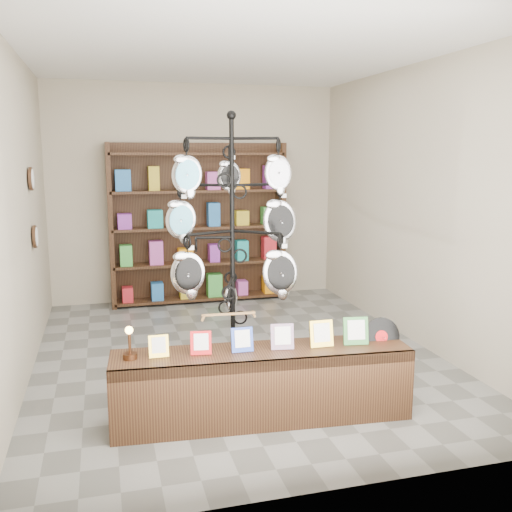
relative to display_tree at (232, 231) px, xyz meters
The scene contains 6 objects.
ground 1.58m from the display_tree, 74.28° to the left, with size 5.00×5.00×0.00m, color slate.
room_envelope 0.88m from the display_tree, 74.28° to the left, with size 5.00×5.00×5.00m.
display_tree is the anchor object (origin of this frame).
front_shelf 1.33m from the display_tree, 85.15° to the right, with size 2.33×0.65×0.81m.
back_shelving 3.04m from the display_tree, 86.16° to the left, with size 2.42×0.36×2.20m.
wall_clocks 2.33m from the display_tree, 139.34° to the left, with size 0.03×0.24×0.84m.
Camera 1 is at (-1.28, -5.48, 2.06)m, focal length 40.00 mm.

